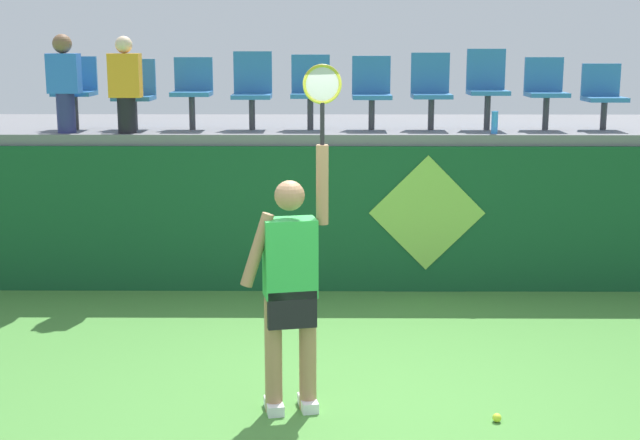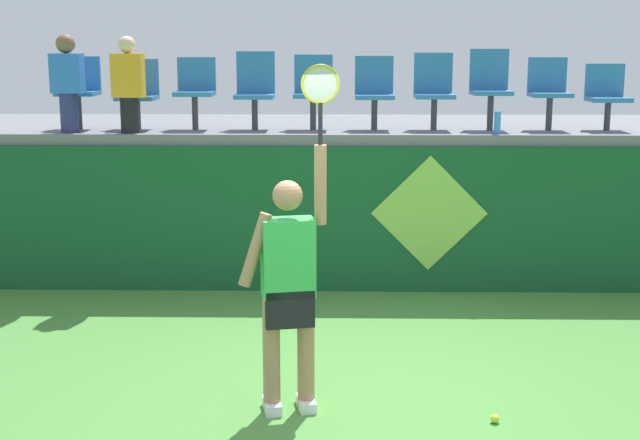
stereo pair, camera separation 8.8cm
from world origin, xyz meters
name	(u,v)px [view 1 (the left image)]	position (x,y,z in m)	size (l,w,h in m)	color
ground_plane	(346,404)	(0.00, 0.00, 0.00)	(40.00, 40.00, 0.00)	#478438
court_back_wall	(340,218)	(0.00, 3.20, 0.81)	(10.65, 0.20, 1.62)	#144C28
spectator_platform	(339,128)	(0.00, 4.52, 1.68)	(10.65, 2.73, 0.12)	slate
tennis_player	(291,283)	(-0.41, -0.11, 0.99)	(0.74, 0.33, 2.57)	white
tennis_ball	(497,418)	(1.09, -0.32, 0.03)	(0.07, 0.07, 0.07)	#D1E533
water_bottle	(495,122)	(1.68, 3.31, 1.86)	(0.07, 0.07, 0.24)	#338CE5
stadium_chair_0	(76,88)	(-3.02, 3.79, 2.21)	(0.44, 0.42, 0.82)	#38383D
stadium_chair_1	(135,91)	(-2.35, 3.80, 2.17)	(0.44, 0.42, 0.79)	#38383D
stadium_chair_2	(192,88)	(-1.69, 3.79, 2.20)	(0.44, 0.42, 0.81)	#38383D
stadium_chair_3	(252,88)	(-1.00, 3.80, 2.21)	(0.44, 0.42, 0.88)	#38383D
stadium_chair_4	(310,88)	(-0.34, 3.80, 2.20)	(0.44, 0.42, 0.84)	#38383D
stadium_chair_5	(372,89)	(0.36, 3.80, 2.19)	(0.44, 0.42, 0.83)	#38383D
stadium_chair_6	(431,88)	(1.03, 3.80, 2.21)	(0.44, 0.42, 0.86)	#38383D
stadium_chair_7	(487,85)	(1.67, 3.80, 2.24)	(0.44, 0.42, 0.91)	#38383D
stadium_chair_8	(545,89)	(2.34, 3.79, 2.20)	(0.44, 0.42, 0.81)	#38383D
stadium_chair_9	(603,93)	(2.99, 3.79, 2.15)	(0.44, 0.42, 0.74)	#38383D
spectator_0	(64,81)	(-3.02, 3.36, 2.30)	(0.34, 0.21, 1.07)	navy
spectator_1	(125,83)	(-2.35, 3.34, 2.28)	(0.34, 0.20, 1.05)	black
wall_signage_mount	(425,291)	(0.94, 3.10, 0.00)	(1.27, 0.01, 1.53)	#144C28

